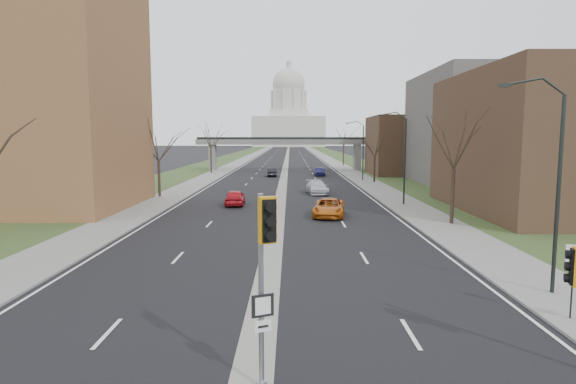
{
  "coord_description": "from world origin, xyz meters",
  "views": [
    {
      "loc": [
        1.04,
        -13.19,
        6.46
      ],
      "look_at": [
        0.92,
        11.49,
        3.64
      ],
      "focal_mm": 30.0,
      "sensor_mm": 36.0,
      "label": 1
    }
  ],
  "objects_px": {
    "car_right_near": "(329,207)",
    "car_right_far": "(320,171)",
    "signal_pole_median": "(265,257)",
    "car_left_far": "(272,172)",
    "speed_limit_sign": "(573,268)",
    "car_right_mid": "(317,187)",
    "car_left_near": "(235,197)"
  },
  "relations": [
    {
      "from": "car_left_far",
      "to": "car_right_mid",
      "type": "bearing_deg",
      "value": 99.73
    },
    {
      "from": "speed_limit_sign",
      "to": "car_left_far",
      "type": "height_order",
      "value": "speed_limit_sign"
    },
    {
      "from": "speed_limit_sign",
      "to": "car_right_mid",
      "type": "bearing_deg",
      "value": 124.74
    },
    {
      "from": "car_right_mid",
      "to": "car_right_far",
      "type": "height_order",
      "value": "car_right_mid"
    },
    {
      "from": "car_left_far",
      "to": "car_right_mid",
      "type": "distance_m",
      "value": 25.22
    },
    {
      "from": "speed_limit_sign",
      "to": "car_left_far",
      "type": "distance_m",
      "value": 63.95
    },
    {
      "from": "car_right_mid",
      "to": "car_right_far",
      "type": "distance_m",
      "value": 25.97
    },
    {
      "from": "signal_pole_median",
      "to": "car_right_mid",
      "type": "relative_size",
      "value": 0.98
    },
    {
      "from": "speed_limit_sign",
      "to": "car_right_near",
      "type": "xyz_separation_m",
      "value": [
        -6.69,
        22.54,
        -1.2
      ]
    },
    {
      "from": "car_right_near",
      "to": "car_right_mid",
      "type": "distance_m",
      "value": 15.61
    },
    {
      "from": "car_right_near",
      "to": "car_right_far",
      "type": "distance_m",
      "value": 41.56
    },
    {
      "from": "speed_limit_sign",
      "to": "car_left_far",
      "type": "relative_size",
      "value": 0.62
    },
    {
      "from": "speed_limit_sign",
      "to": "car_right_far",
      "type": "distance_m",
      "value": 64.26
    },
    {
      "from": "signal_pole_median",
      "to": "car_left_near",
      "type": "relative_size",
      "value": 1.15
    },
    {
      "from": "car_left_near",
      "to": "car_right_near",
      "type": "xyz_separation_m",
      "value": [
        8.42,
        -6.41,
        -0.02
      ]
    },
    {
      "from": "speed_limit_sign",
      "to": "car_left_near",
      "type": "xyz_separation_m",
      "value": [
        -15.1,
        28.95,
        -1.18
      ]
    },
    {
      "from": "car_left_far",
      "to": "car_right_far",
      "type": "distance_m",
      "value": 8.11
    },
    {
      "from": "signal_pole_median",
      "to": "car_left_near",
      "type": "distance_m",
      "value": 34.2
    },
    {
      "from": "car_right_mid",
      "to": "car_left_near",
      "type": "bearing_deg",
      "value": -138.7
    },
    {
      "from": "signal_pole_median",
      "to": "speed_limit_sign",
      "type": "relative_size",
      "value": 1.92
    },
    {
      "from": "speed_limit_sign",
      "to": "car_left_near",
      "type": "distance_m",
      "value": 32.68
    },
    {
      "from": "car_left_near",
      "to": "car_right_far",
      "type": "relative_size",
      "value": 1.02
    },
    {
      "from": "car_right_near",
      "to": "car_right_mid",
      "type": "bearing_deg",
      "value": 98.09
    },
    {
      "from": "signal_pole_median",
      "to": "car_left_far",
      "type": "relative_size",
      "value": 1.19
    },
    {
      "from": "car_left_near",
      "to": "car_left_far",
      "type": "relative_size",
      "value": 1.04
    },
    {
      "from": "speed_limit_sign",
      "to": "car_right_near",
      "type": "height_order",
      "value": "speed_limit_sign"
    },
    {
      "from": "speed_limit_sign",
      "to": "car_right_far",
      "type": "height_order",
      "value": "speed_limit_sign"
    },
    {
      "from": "speed_limit_sign",
      "to": "car_right_near",
      "type": "relative_size",
      "value": 0.5
    },
    {
      "from": "signal_pole_median",
      "to": "speed_limit_sign",
      "type": "height_order",
      "value": "signal_pole_median"
    },
    {
      "from": "car_left_far",
      "to": "car_right_near",
      "type": "distance_m",
      "value": 40.57
    },
    {
      "from": "car_right_near",
      "to": "car_left_near",
      "type": "bearing_deg",
      "value": 150.35
    },
    {
      "from": "signal_pole_median",
      "to": "car_right_far",
      "type": "xyz_separation_m",
      "value": [
        5.57,
        68.88,
        -2.8
      ]
    }
  ]
}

